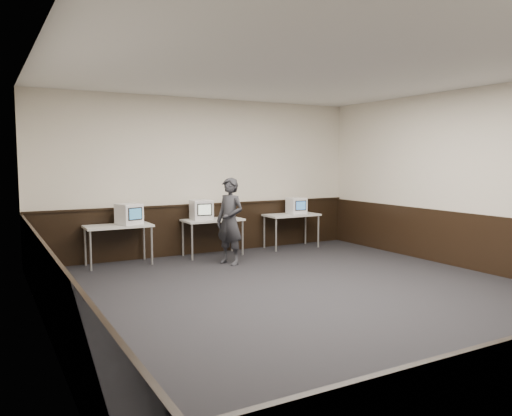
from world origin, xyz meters
The scene contains 16 objects.
floor centered at (0.00, 0.00, 0.00)m, with size 8.00×8.00×0.00m, color black.
ceiling centered at (0.00, 0.00, 3.20)m, with size 8.00×8.00×0.00m, color white.
back_wall centered at (0.00, 4.00, 1.60)m, with size 7.00×7.00×0.00m, color beige.
left_wall centered at (-3.50, 0.00, 1.60)m, with size 8.00×8.00×0.00m, color beige.
right_wall centered at (3.50, 0.00, 1.60)m, with size 8.00×8.00×0.00m, color beige.
wainscot_back centered at (0.00, 3.98, 0.50)m, with size 6.98×0.04×1.00m, color black.
wainscot_left centered at (-3.48, 0.00, 0.50)m, with size 0.04×7.98×1.00m, color black.
wainscot_right centered at (3.48, 0.00, 0.50)m, with size 0.04×7.98×1.00m, color black.
wainscot_rail centered at (0.00, 3.96, 1.02)m, with size 6.98×0.06×0.04m, color black.
desk_left centered at (-1.90, 3.60, 0.68)m, with size 1.20×0.60×0.75m.
desk_center centered at (0.00, 3.60, 0.68)m, with size 1.20×0.60×0.75m.
desk_right centered at (1.90, 3.60, 0.68)m, with size 1.20×0.60×0.75m.
emac_left centered at (-1.70, 3.58, 0.94)m, with size 0.49×0.51×0.39m.
emac_center centered at (-0.23, 3.64, 0.95)m, with size 0.43×0.46×0.40m.
emac_right centered at (2.04, 3.61, 0.93)m, with size 0.38×0.41×0.36m.
person centered at (-0.05, 2.70, 0.81)m, with size 0.59×0.39×1.61m, color #27282D.
Camera 1 is at (-4.09, -5.58, 1.95)m, focal length 35.00 mm.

